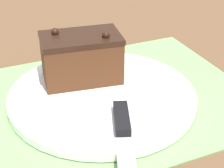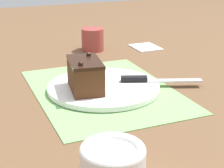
% 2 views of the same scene
% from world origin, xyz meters
% --- Properties ---
extents(ground_plane, '(3.00, 3.00, 0.00)m').
position_xyz_m(ground_plane, '(0.00, 0.00, 0.00)').
color(ground_plane, brown).
extents(placemat_woven, '(0.46, 0.34, 0.00)m').
position_xyz_m(placemat_woven, '(0.00, 0.00, 0.00)').
color(placemat_woven, '#7AB266').
rests_on(placemat_woven, ground_plane).
extents(cake_plate, '(0.29, 0.29, 0.01)m').
position_xyz_m(cake_plate, '(-0.00, 0.00, 0.01)').
color(cake_plate, white).
rests_on(cake_plate, placemat_woven).
extents(chocolate_cake, '(0.13, 0.09, 0.09)m').
position_xyz_m(chocolate_cake, '(-0.01, 0.05, 0.05)').
color(chocolate_cake, '#512D19').
rests_on(chocolate_cake, cake_plate).
extents(serving_knife, '(0.09, 0.21, 0.01)m').
position_xyz_m(serving_knife, '(-0.02, -0.12, 0.02)').
color(serving_knife, black).
rests_on(serving_knife, cake_plate).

